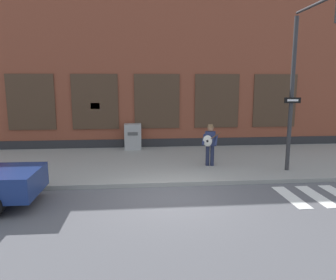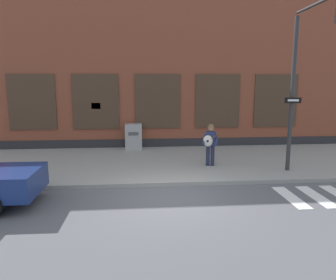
% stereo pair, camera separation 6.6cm
% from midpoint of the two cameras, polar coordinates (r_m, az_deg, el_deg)
% --- Properties ---
extents(ground_plane, '(160.00, 160.00, 0.00)m').
position_cam_midpoint_polar(ground_plane, '(9.81, 0.79, -10.15)').
color(ground_plane, '#56565B').
extents(sidewalk, '(28.00, 5.99, 0.14)m').
position_cam_midpoint_polar(sidewalk, '(13.68, -0.92, -3.93)').
color(sidewalk, gray).
rests_on(sidewalk, ground).
extents(building_backdrop, '(28.00, 4.06, 8.17)m').
position_cam_midpoint_polar(building_backdrop, '(18.25, -2.09, 12.30)').
color(building_backdrop, brown).
rests_on(building_backdrop, ground).
extents(busker, '(0.72, 0.67, 1.62)m').
position_cam_midpoint_polar(busker, '(12.81, 7.49, -0.46)').
color(busker, '#1E233D').
rests_on(busker, sidewalk).
extents(traffic_light, '(0.60, 3.19, 5.68)m').
position_cam_midpoint_polar(traffic_light, '(11.64, 23.56, 12.45)').
color(traffic_light, '#2D2D30').
rests_on(traffic_light, sidewalk).
extents(utility_box, '(0.81, 0.63, 1.23)m').
position_cam_midpoint_polar(utility_box, '(16.00, -5.90, 0.61)').
color(utility_box, '#9E9E9E').
rests_on(utility_box, sidewalk).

